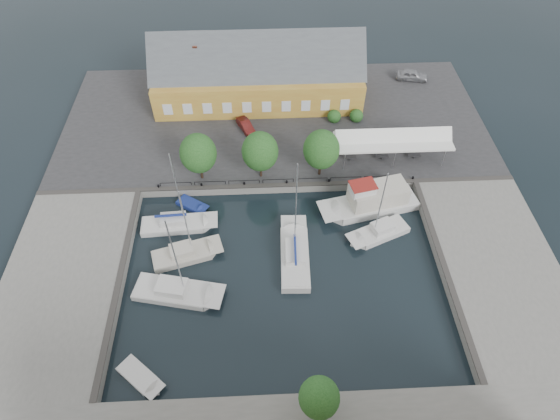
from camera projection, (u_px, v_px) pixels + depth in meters
name	position (u px, v px, depth m)	size (l,w,h in m)	color
ground	(283.00, 262.00, 48.82)	(140.00, 140.00, 0.00)	black
north_quay	(274.00, 122.00, 63.68)	(56.00, 26.00, 1.00)	#2D2D30
west_quay	(63.00, 284.00, 46.45)	(12.00, 24.00, 1.00)	slate
east_quay	(498.00, 268.00, 47.79)	(12.00, 24.00, 1.00)	slate
quay_edge_fittings	(281.00, 221.00, 51.17)	(56.00, 24.72, 0.40)	#383533
warehouse	(254.00, 75.00, 64.21)	(28.56, 14.00, 9.55)	#B87D2C
tent_canopy	(393.00, 141.00, 56.09)	(14.00, 4.00, 2.83)	white
quay_trees	(260.00, 151.00, 53.06)	(18.20, 4.20, 6.30)	black
car_silver	(412.00, 75.00, 68.95)	(1.87, 4.64, 1.58)	#9A9BA1
car_red	(246.00, 126.00, 61.35)	(1.29, 3.69, 1.22)	#521412
center_sailboat	(295.00, 255.00, 48.99)	(3.17, 9.71, 13.07)	silver
trawler	(372.00, 202.00, 53.15)	(11.88, 5.75, 5.00)	silver
east_boat_a	(379.00, 233.00, 51.08)	(7.36, 4.89, 10.22)	silver
west_boat_a	(178.00, 225.00, 51.84)	(8.63, 2.84, 11.27)	silver
west_boat_b	(186.00, 255.00, 49.15)	(7.70, 4.41, 10.23)	beige
west_boat_c	(177.00, 293.00, 46.10)	(9.34, 4.69, 12.08)	silver
launch_sw	(141.00, 378.00, 40.62)	(4.62, 4.32, 0.98)	silver
launch_nw	(192.00, 206.00, 53.98)	(4.00, 3.37, 0.88)	navy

